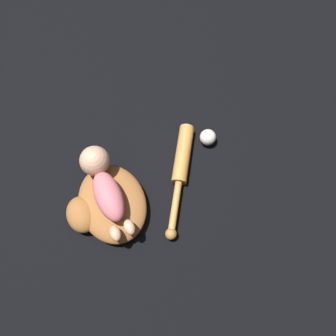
# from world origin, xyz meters

# --- Properties ---
(ground_plane) EXTENTS (6.00, 6.00, 0.00)m
(ground_plane) POSITION_xyz_m (0.00, 0.00, 0.00)
(ground_plane) COLOR black
(baseball_glove) EXTENTS (0.36, 0.34, 0.09)m
(baseball_glove) POSITION_xyz_m (-0.00, 0.00, 0.05)
(baseball_glove) COLOR #935B2D
(baseball_glove) RESTS_ON ground
(baby_figure) EXTENTS (0.37, 0.14, 0.12)m
(baby_figure) POSITION_xyz_m (0.06, -0.01, 0.14)
(baby_figure) COLOR #D16670
(baby_figure) RESTS_ON baseball_glove
(baseball_bat) EXTENTS (0.46, 0.26, 0.06)m
(baseball_bat) POSITION_xyz_m (0.08, -0.33, 0.03)
(baseball_bat) COLOR #C6843D
(baseball_bat) RESTS_ON ground
(baseball) EXTENTS (0.07, 0.07, 0.07)m
(baseball) POSITION_xyz_m (0.17, -0.48, 0.04)
(baseball) COLOR silver
(baseball) RESTS_ON ground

